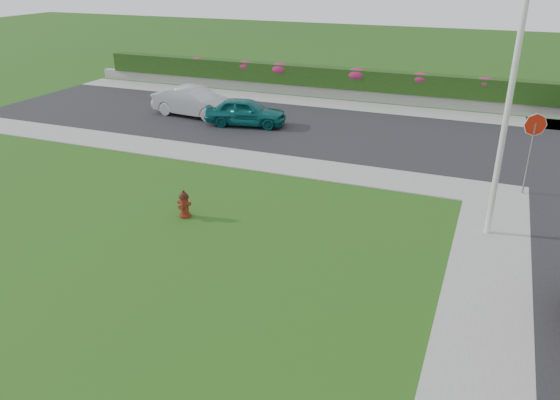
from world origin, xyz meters
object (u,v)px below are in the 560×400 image
at_px(sedan_teal, 246,112).
at_px(utility_pole, 505,123).
at_px(fire_hydrant, 184,204).
at_px(sedan_silver, 194,102).
at_px(stop_sign, 534,134).

distance_m(sedan_teal, utility_pole, 13.73).
bearing_deg(utility_pole, fire_hydrant, -165.29).
distance_m(sedan_silver, utility_pole, 16.63).
xyz_separation_m(utility_pole, stop_sign, (0.95, 3.52, -1.19)).
bearing_deg(sedan_silver, utility_pole, -113.06).
height_order(sedan_teal, sedan_silver, sedan_silver).
bearing_deg(utility_pole, sedan_teal, 145.99).
distance_m(sedan_teal, stop_sign, 12.86).
xyz_separation_m(sedan_teal, utility_pole, (11.18, -7.54, 2.58)).
bearing_deg(sedan_silver, fire_hydrant, -144.76).
relative_size(sedan_silver, stop_sign, 1.57).
xyz_separation_m(sedan_silver, utility_pole, (14.29, -8.12, 2.51)).
xyz_separation_m(sedan_teal, stop_sign, (12.13, -4.02, 1.39)).
distance_m(utility_pole, stop_sign, 3.84).
bearing_deg(fire_hydrant, sedan_silver, 120.56).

